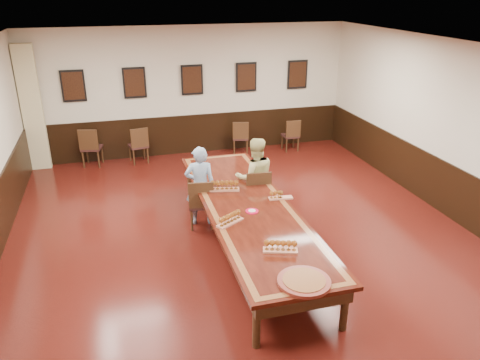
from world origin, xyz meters
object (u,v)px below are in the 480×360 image
object	(u,v)px
chair_man	(201,202)
chair_woman	(256,193)
spare_chair_b	(138,144)
spare_chair_d	(290,135)
carved_platter	(304,281)
conference_table	(248,213)
person_woman	(255,177)
spare_chair_a	(92,146)
spare_chair_c	(241,136)
person_man	(200,186)

from	to	relation	value
chair_man	chair_woman	distance (m)	1.06
spare_chair_b	spare_chair_d	distance (m)	3.94
chair_man	chair_woman	xyz separation A→B (m)	(1.06, 0.06, 0.02)
chair_woman	spare_chair_b	world-z (taller)	chair_woman
carved_platter	conference_table	bearing A→B (deg)	91.03
spare_chair_d	person_woman	size ratio (longest dim) A/B	0.55
chair_woman	spare_chair_b	distance (m)	4.09
spare_chair_a	spare_chair_c	world-z (taller)	spare_chair_a
chair_man	spare_chair_d	distance (m)	4.70
chair_woman	spare_chair_d	bearing A→B (deg)	-116.36
person_man	person_woman	xyz separation A→B (m)	(1.05, 0.07, 0.02)
spare_chair_d	carved_platter	world-z (taller)	spare_chair_d
spare_chair_b	person_woman	xyz separation A→B (m)	(1.91, -3.51, 0.31)
chair_man	conference_table	world-z (taller)	chair_man
chair_man	spare_chair_c	bearing A→B (deg)	-107.21
spare_chair_b	spare_chair_c	world-z (taller)	spare_chair_b
chair_man	spare_chair_a	size ratio (longest dim) A/B	0.98
spare_chair_b	conference_table	bearing A→B (deg)	96.29
person_man	carved_platter	distance (m)	3.32
chair_man	person_man	xyz separation A→B (m)	(0.01, 0.10, 0.28)
person_man	person_woman	size ratio (longest dim) A/B	0.97
chair_man	spare_chair_b	xyz separation A→B (m)	(-0.85, 3.68, -0.01)
spare_chair_c	person_woman	size ratio (longest dim) A/B	0.57
chair_woman	spare_chair_a	bearing A→B (deg)	-46.95
spare_chair_b	person_man	xyz separation A→B (m)	(0.86, -3.58, 0.29)
spare_chair_c	carved_platter	world-z (taller)	spare_chair_c
chair_woman	carved_platter	distance (m)	3.26
chair_man	spare_chair_b	world-z (taller)	chair_man
conference_table	spare_chair_d	bearing A→B (deg)	60.89
person_woman	carved_platter	xyz separation A→B (m)	(-0.41, -3.32, 0.01)
spare_chair_d	person_man	size ratio (longest dim) A/B	0.57
chair_woman	person_man	xyz separation A→B (m)	(-1.04, 0.03, 0.25)
person_man	conference_table	world-z (taller)	person_man
person_man	conference_table	xyz separation A→B (m)	(0.60, -1.02, -0.13)
spare_chair_a	spare_chair_b	distance (m)	1.10
conference_table	spare_chair_b	bearing A→B (deg)	107.60
spare_chair_c	conference_table	world-z (taller)	spare_chair_c
spare_chair_c	carved_platter	bearing A→B (deg)	95.26
chair_woman	person_man	bearing A→B (deg)	2.10
chair_man	person_woman	size ratio (longest dim) A/B	0.61
spare_chair_c	person_man	xyz separation A→B (m)	(-1.76, -3.61, 0.31)
person_woman	conference_table	xyz separation A→B (m)	(-0.45, -1.08, -0.15)
person_woman	spare_chair_d	bearing A→B (deg)	-117.03
chair_man	chair_woman	bearing A→B (deg)	-168.20
spare_chair_c	person_woman	world-z (taller)	person_woman
chair_man	conference_table	distance (m)	1.11
chair_man	spare_chair_a	distance (m)	4.23
chair_man	spare_chair_a	bearing A→B (deg)	-54.34
spare_chair_a	person_woman	size ratio (longest dim) A/B	0.62
chair_man	person_woman	distance (m)	1.12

